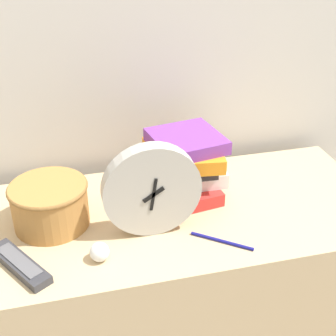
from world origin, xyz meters
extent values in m
cube|color=tan|center=(0.00, 0.25, 0.35)|extent=(1.35, 0.50, 0.71)
cylinder|color=#B7B2A8|center=(0.03, 0.18, 0.83)|extent=(0.24, 0.04, 0.24)
cylinder|color=white|center=(0.03, 0.17, 0.83)|extent=(0.21, 0.01, 0.21)
cube|color=black|center=(0.03, 0.17, 0.83)|extent=(0.05, 0.01, 0.04)
cube|color=black|center=(0.03, 0.17, 0.83)|extent=(0.02, 0.01, 0.09)
cylinder|color=black|center=(0.03, 0.17, 0.83)|extent=(0.01, 0.00, 0.01)
cube|color=red|center=(0.14, 0.31, 0.73)|extent=(0.20, 0.20, 0.04)
cube|color=white|center=(0.17, 0.35, 0.77)|extent=(0.20, 0.16, 0.04)
cube|color=#232328|center=(0.13, 0.33, 0.80)|extent=(0.20, 0.15, 0.02)
cube|color=orange|center=(0.15, 0.33, 0.83)|extent=(0.23, 0.20, 0.04)
cube|color=#7A3899|center=(0.16, 0.34, 0.87)|extent=(0.21, 0.20, 0.04)
cylinder|color=#B27A3D|center=(-0.21, 0.27, 0.77)|extent=(0.19, 0.19, 0.12)
torus|color=olive|center=(-0.21, 0.27, 0.82)|extent=(0.20, 0.20, 0.01)
cube|color=#333338|center=(-0.29, 0.12, 0.72)|extent=(0.14, 0.19, 0.02)
cube|color=#59595E|center=(-0.29, 0.12, 0.73)|extent=(0.11, 0.14, 0.00)
sphere|color=white|center=(-0.11, 0.11, 0.73)|extent=(0.05, 0.05, 0.05)
cylinder|color=navy|center=(0.19, 0.10, 0.71)|extent=(0.13, 0.10, 0.01)
camera|label=1|loc=(-0.16, -0.74, 1.43)|focal=50.00mm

